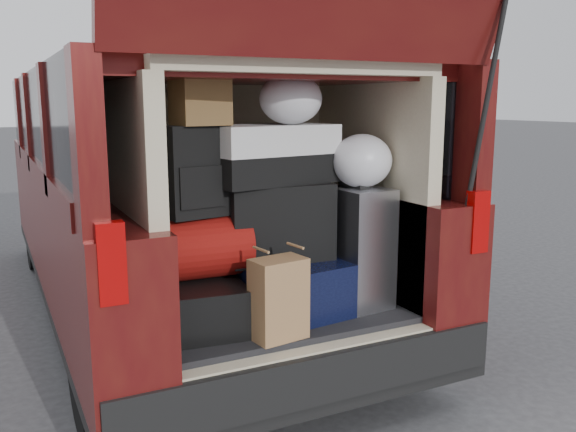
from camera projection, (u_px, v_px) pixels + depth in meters
name	position (u px, v px, depth m)	size (l,w,h in m)	color
ground	(286.00, 426.00, 3.02)	(80.00, 80.00, 0.00)	#363638
minivan	(175.00, 195.00, 4.49)	(1.90, 5.35, 2.77)	black
load_floor	(263.00, 354.00, 3.22)	(1.24, 1.05, 0.55)	black
black_hardshell	(196.00, 302.00, 2.85)	(0.40, 0.55, 0.22)	black
navy_hardshell	(280.00, 285.00, 3.05)	(0.50, 0.61, 0.27)	black
silver_roller	(352.00, 246.00, 3.14)	(0.25, 0.41, 0.61)	white
kraft_bag	(279.00, 299.00, 2.68)	(0.24, 0.15, 0.36)	#9E6D47
red_duffel	(199.00, 247.00, 2.83)	(0.45, 0.30, 0.30)	maroon
black_soft_case	(275.00, 221.00, 3.01)	(0.52, 0.31, 0.38)	black
backpack	(195.00, 171.00, 2.76)	(0.29, 0.18, 0.41)	black
twotone_duffel	(270.00, 154.00, 2.97)	(0.63, 0.33, 0.28)	white
grocery_sack_lower	(200.00, 102.00, 2.70)	(0.23, 0.19, 0.21)	brown
plastic_bag_center	(291.00, 99.00, 2.91)	(0.31, 0.29, 0.25)	white
plastic_bag_right	(362.00, 161.00, 3.04)	(0.31, 0.29, 0.27)	white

